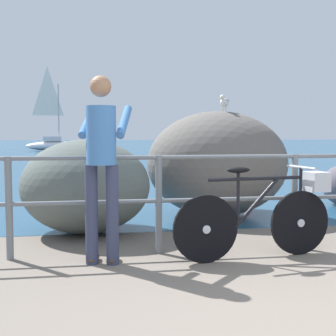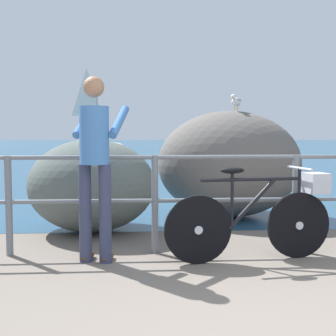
{
  "view_description": "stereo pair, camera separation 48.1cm",
  "coord_description": "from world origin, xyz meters",
  "px_view_note": "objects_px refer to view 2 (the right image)",
  "views": [
    {
      "loc": [
        -1.39,
        -2.52,
        1.24
      ],
      "look_at": [
        -0.58,
        2.48,
        0.86
      ],
      "focal_mm": 48.54,
      "sensor_mm": 36.0,
      "label": 1
    },
    {
      "loc": [
        -0.91,
        -2.57,
        1.24
      ],
      "look_at": [
        -0.58,
        2.48,
        0.86
      ],
      "focal_mm": 48.54,
      "sensor_mm": 36.0,
      "label": 2
    }
  ],
  "objects_px": {
    "bicycle": "(264,213)",
    "breakwater_boulder_left": "(92,185)",
    "breakwater_boulder_main": "(229,164)",
    "seagull": "(236,101)",
    "sailboat": "(94,141)",
    "person_at_railing": "(95,160)"
  },
  "relations": [
    {
      "from": "person_at_railing",
      "to": "breakwater_boulder_left",
      "type": "bearing_deg",
      "value": 20.62
    },
    {
      "from": "bicycle",
      "to": "person_at_railing",
      "type": "distance_m",
      "value": 1.72
    },
    {
      "from": "bicycle",
      "to": "person_at_railing",
      "type": "relative_size",
      "value": 0.95
    },
    {
      "from": "breakwater_boulder_left",
      "to": "person_at_railing",
      "type": "bearing_deg",
      "value": -82.72
    },
    {
      "from": "breakwater_boulder_left",
      "to": "sailboat",
      "type": "bearing_deg",
      "value": 95.48
    },
    {
      "from": "breakwater_boulder_left",
      "to": "seagull",
      "type": "bearing_deg",
      "value": 22.19
    },
    {
      "from": "person_at_railing",
      "to": "breakwater_boulder_main",
      "type": "distance_m",
      "value": 2.92
    },
    {
      "from": "breakwater_boulder_main",
      "to": "breakwater_boulder_left",
      "type": "relative_size",
      "value": 1.33
    },
    {
      "from": "bicycle",
      "to": "breakwater_boulder_main",
      "type": "xyz_separation_m",
      "value": [
        0.13,
        2.37,
        0.33
      ]
    },
    {
      "from": "breakwater_boulder_left",
      "to": "sailboat",
      "type": "xyz_separation_m",
      "value": [
        -2.75,
        28.68,
        0.12
      ]
    },
    {
      "from": "bicycle",
      "to": "breakwater_boulder_left",
      "type": "height_order",
      "value": "breakwater_boulder_left"
    },
    {
      "from": "breakwater_boulder_left",
      "to": "sailboat",
      "type": "distance_m",
      "value": 28.82
    },
    {
      "from": "sailboat",
      "to": "bicycle",
      "type": "bearing_deg",
      "value": -87.64
    },
    {
      "from": "bicycle",
      "to": "seagull",
      "type": "height_order",
      "value": "seagull"
    },
    {
      "from": "seagull",
      "to": "person_at_railing",
      "type": "bearing_deg",
      "value": -7.97
    },
    {
      "from": "seagull",
      "to": "sailboat",
      "type": "height_order",
      "value": "sailboat"
    },
    {
      "from": "person_at_railing",
      "to": "seagull",
      "type": "relative_size",
      "value": 5.5
    },
    {
      "from": "breakwater_boulder_main",
      "to": "breakwater_boulder_left",
      "type": "distance_m",
      "value": 2.15
    },
    {
      "from": "person_at_railing",
      "to": "breakwater_boulder_left",
      "type": "distance_m",
      "value": 1.49
    },
    {
      "from": "person_at_railing",
      "to": "bicycle",
      "type": "bearing_deg",
      "value": -78.38
    },
    {
      "from": "seagull",
      "to": "breakwater_boulder_main",
      "type": "bearing_deg",
      "value": -101.56
    },
    {
      "from": "bicycle",
      "to": "breakwater_boulder_left",
      "type": "xyz_separation_m",
      "value": [
        -1.82,
        1.47,
        0.12
      ]
    }
  ]
}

